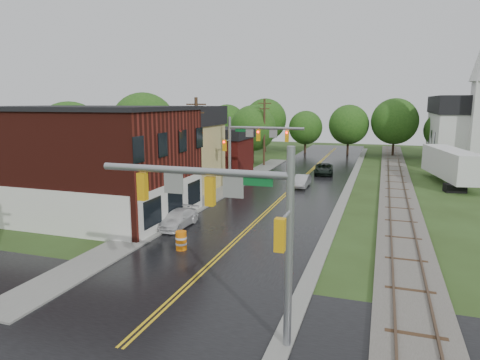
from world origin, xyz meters
The scene contains 23 objects.
ground centered at (0.00, 0.00, 0.00)m, with size 160.00×160.00×0.00m, color #2C3E18.
main_road centered at (0.00, 30.00, 0.00)m, with size 10.00×90.00×0.02m, color black.
cross_road centered at (0.00, 2.00, 0.00)m, with size 60.00×9.00×0.02m, color black.
curb_right centered at (5.40, 35.00, 0.00)m, with size 0.80×70.00×0.12m, color gray.
sidewalk_left centered at (-6.20, 25.00, 0.00)m, with size 2.40×50.00×0.12m, color gray.
brick_building centered at (-12.48, 15.00, 4.15)m, with size 14.30×10.30×8.30m.
yellow_house centered at (-11.00, 26.00, 3.20)m, with size 8.00×7.00×6.40m, color tan.
darkred_building centered at (-10.00, 35.00, 2.20)m, with size 7.00×6.00×4.40m, color #3F0F0C.
church centered at (20.00, 53.74, 5.83)m, with size 10.40×18.40×20.00m.
railroad centered at (10.00, 35.00, 0.11)m, with size 3.20×80.00×0.30m.
traffic_signal_near centered at (3.47, 2.00, 4.97)m, with size 7.34×0.30×7.20m.
traffic_signal_far centered at (-3.47, 27.00, 4.97)m, with size 7.34×0.43×7.20m.
utility_pole_b centered at (-6.80, 22.00, 4.72)m, with size 1.80×0.28×9.00m.
utility_pole_c centered at (-6.80, 44.00, 4.72)m, with size 1.80×0.28×9.00m.
tree_left_a centered at (-19.85, 21.90, 5.11)m, with size 6.80×6.80×8.67m.
tree_left_b centered at (-17.85, 31.90, 5.72)m, with size 7.60×7.60×9.69m.
tree_left_c centered at (-13.85, 39.90, 4.51)m, with size 6.00×6.00×7.65m.
tree_left_e centered at (-8.85, 45.90, 4.81)m, with size 6.40×6.40×8.16m.
suv_dark centered at (1.90, 39.43, 0.65)m, with size 2.17×4.70×1.31m, color black.
sedan_silver centered at (0.80, 30.98, 0.62)m, with size 1.32×3.78×1.25m, color #A7A8AC.
pickup_white centered at (-4.80, 14.13, 0.59)m, with size 1.65×4.07×1.18m, color silver.
semi_trailer centered at (15.28, 37.46, 2.21)m, with size 4.67×11.87×3.70m.
construction_barrel centered at (-2.50, 10.00, 0.57)m, with size 0.64×0.64×1.14m, color orange.
Camera 1 is at (8.44, -11.72, 8.63)m, focal length 32.00 mm.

